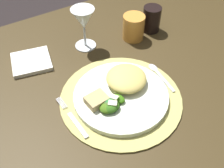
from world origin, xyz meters
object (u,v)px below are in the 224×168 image
fork (73,119)px  spoon (158,73)px  dinner_plate (121,96)px  amber_tumbler (134,27)px  dining_table (117,102)px  dark_tumbler (151,19)px  napkin (31,62)px  wine_glass (83,21)px

fork → spoon: (0.31, 0.02, 0.00)m
dinner_plate → amber_tumbler: bearing=48.6°
dining_table → dark_tumbler: 0.34m
dining_table → dark_tumbler: size_ratio=15.37×
napkin → amber_tumbler: amber_tumbler is taller
wine_glass → fork: bearing=-123.6°
dinner_plate → spoon: (0.16, 0.02, -0.01)m
spoon → dinner_plate: bearing=-171.3°
spoon → wine_glass: size_ratio=0.92×
amber_tumbler → dinner_plate: bearing=-131.4°
spoon → dining_table: bearing=146.2°
fork → wine_glass: 0.35m
dark_tumbler → wine_glass: bearing=170.8°
dining_table → amber_tumbler: amber_tumbler is taller
dinner_plate → wine_glass: bearing=84.1°
fork → dark_tumbler: dark_tumbler is taller
dining_table → fork: size_ratio=8.97×
napkin → wine_glass: (0.20, -0.01, 0.10)m
napkin → dinner_plate: bearing=-59.7°
dinner_plate → fork: 0.16m
dark_tumbler → spoon: bearing=-122.0°
dinner_plate → napkin: 0.34m
dinner_plate → napkin: dinner_plate is taller
spoon → dark_tumbler: size_ratio=1.44×
spoon → napkin: size_ratio=1.09×
wine_glass → amber_tumbler: size_ratio=1.63×
wine_glass → dark_tumbler: bearing=-9.2°
fork → spoon: bearing=3.9°
spoon → fork: bearing=-176.1°
amber_tumbler → dark_tumbler: 0.09m
amber_tumbler → dark_tumbler: (0.09, 0.01, 0.00)m
amber_tumbler → dark_tumbler: size_ratio=0.96×
dinner_plate → fork: (-0.16, 0.00, -0.01)m
napkin → amber_tumbler: bearing=-9.3°
dinner_plate → dark_tumbler: bearing=39.2°
amber_tumbler → wine_glass: bearing=164.5°
napkin → amber_tumbler: 0.38m
dining_table → napkin: size_ratio=11.70×
wine_glass → dark_tumbler: size_ratio=1.56×
dining_table → dinner_plate: dinner_plate is taller
wine_glass → napkin: bearing=176.2°
spoon → napkin: 0.42m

